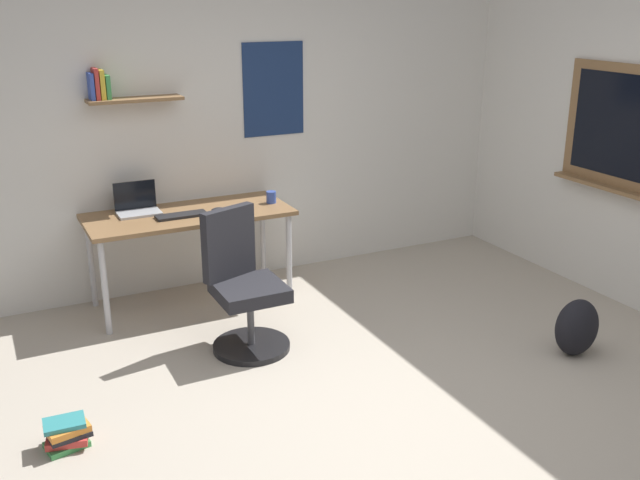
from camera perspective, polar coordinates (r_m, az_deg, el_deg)
The scene contains 10 objects.
ground_plane at distance 4.26m, azimuth 5.97°, elevation -13.47°, with size 5.20×5.20×0.00m, color #ADA393.
wall_back at distance 5.89m, azimuth -6.51°, elevation 9.27°, with size 5.00×0.30×2.60m.
desk at distance 5.49m, azimuth -10.33°, elevation 1.48°, with size 1.51×0.66×0.73m.
office_chair at distance 4.82m, azimuth -6.07°, elevation -4.00°, with size 0.53×0.55×0.95m.
laptop at distance 5.52m, azimuth -14.26°, elevation 2.64°, with size 0.31×0.21×0.23m.
keyboard at distance 5.37m, azimuth -10.90°, elevation 1.93°, with size 0.37×0.13×0.02m, color black.
computer_mouse at distance 5.44m, azimuth -8.08°, elevation 2.39°, with size 0.10×0.06×0.03m, color #262628.
coffee_mug at distance 5.63m, azimuth -3.89°, elevation 3.40°, with size 0.08×0.08×0.09m, color #334CA5.
backpack at distance 5.06m, azimuth 19.65°, elevation -6.53°, with size 0.32×0.22×0.39m, color black.
book_stack_on_floor at distance 4.15m, azimuth -19.38°, elevation -14.28°, with size 0.25×0.20×0.16m.
Camera 1 is at (-1.97, -3.02, 2.27)m, focal length 40.45 mm.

